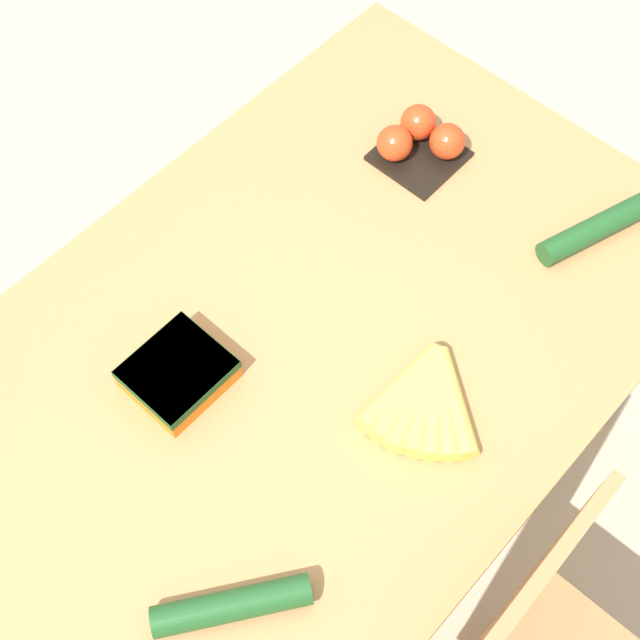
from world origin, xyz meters
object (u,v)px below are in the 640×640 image
(carrot_bag, at_px, (178,373))
(cucumber_near, at_px, (232,605))
(tomato_pack, at_px, (420,139))
(banana_bunch, at_px, (426,397))
(cucumber_far, at_px, (595,229))

(carrot_bag, xyz_separation_m, cucumber_near, (0.20, 0.33, -0.01))
(tomato_pack, relative_size, cucumber_near, 0.70)
(banana_bunch, height_order, carrot_bag, carrot_bag)
(cucumber_near, distance_m, cucumber_far, 0.91)
(carrot_bag, distance_m, cucumber_near, 0.38)
(tomato_pack, xyz_separation_m, cucumber_far, (-0.06, 0.36, -0.01))
(cucumber_near, relative_size, cucumber_far, 0.92)
(banana_bunch, distance_m, carrot_bag, 0.41)
(tomato_pack, bearing_deg, carrot_bag, 1.73)
(banana_bunch, bearing_deg, cucumber_near, 0.29)
(tomato_pack, bearing_deg, cucumber_far, 99.43)
(cucumber_near, height_order, cucumber_far, same)
(carrot_bag, height_order, cucumber_far, carrot_bag)
(banana_bunch, relative_size, carrot_bag, 1.33)
(carrot_bag, distance_m, cucumber_far, 0.78)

